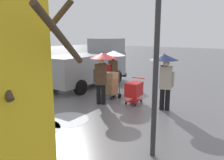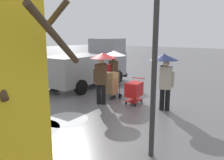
# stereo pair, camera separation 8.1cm
# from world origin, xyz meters

# --- Properties ---
(ground_plane) EXTENTS (90.00, 90.00, 0.00)m
(ground_plane) POSITION_xyz_m (0.00, 0.00, 0.00)
(ground_plane) COLOR slate
(slush_patch_near_cluster) EXTENTS (1.63, 1.63, 0.01)m
(slush_patch_near_cluster) POSITION_xyz_m (1.51, -0.60, 0.00)
(slush_patch_near_cluster) COLOR #999BA0
(slush_patch_near_cluster) RESTS_ON ground
(slush_patch_under_van) EXTENTS (1.61, 1.61, 0.01)m
(slush_patch_under_van) POSITION_xyz_m (0.65, 4.51, 0.00)
(slush_patch_under_van) COLOR #ADAFB5
(slush_patch_under_van) RESTS_ON ground
(slush_patch_mid_street) EXTENTS (1.46, 1.46, 0.01)m
(slush_patch_mid_street) POSITION_xyz_m (0.42, 3.37, 0.00)
(slush_patch_mid_street) COLOR silver
(slush_patch_mid_street) RESTS_ON ground
(cargo_van_parked_right) EXTENTS (2.39, 5.43, 2.60)m
(cargo_van_parked_right) POSITION_xyz_m (3.39, -1.02, 1.18)
(cargo_van_parked_right) COLOR gray
(cargo_van_parked_right) RESTS_ON ground
(shopping_cart_vendor) EXTENTS (0.64, 0.88, 1.02)m
(shopping_cart_vendor) POSITION_xyz_m (-0.43, 0.47, 0.57)
(shopping_cart_vendor) COLOR red
(shopping_cart_vendor) RESTS_ON ground
(hand_dolly_boxes) EXTENTS (0.54, 0.72, 1.32)m
(hand_dolly_boxes) POSITION_xyz_m (0.73, 0.47, 0.70)
(hand_dolly_boxes) COLOR #515156
(hand_dolly_boxes) RESTS_ON ground
(pedestrian_pink_side) EXTENTS (1.04, 1.04, 2.15)m
(pedestrian_pink_side) POSITION_xyz_m (-1.74, 0.50, 1.57)
(pedestrian_pink_side) COLOR black
(pedestrian_pink_side) RESTS_ON ground
(pedestrian_black_side) EXTENTS (1.04, 1.04, 2.15)m
(pedestrian_black_side) POSITION_xyz_m (0.90, 0.11, 1.57)
(pedestrian_black_side) COLOR black
(pedestrian_black_side) RESTS_ON ground
(pedestrian_white_side) EXTENTS (1.04, 1.04, 2.15)m
(pedestrian_white_side) POSITION_xyz_m (0.55, 1.33, 1.58)
(pedestrian_white_side) COLOR black
(pedestrian_white_side) RESTS_ON ground
(bare_tree_near) EXTENTS (1.29, 1.25, 4.14)m
(bare_tree_near) POSITION_xyz_m (-2.51, 6.55, 2.02)
(bare_tree_near) COLOR #423323
(bare_tree_near) RESTS_ON ground
(street_lamp) EXTENTS (0.28, 0.28, 3.86)m
(street_lamp) POSITION_xyz_m (-2.88, 3.69, 2.37)
(street_lamp) COLOR #2D2D33
(street_lamp) RESTS_ON ground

